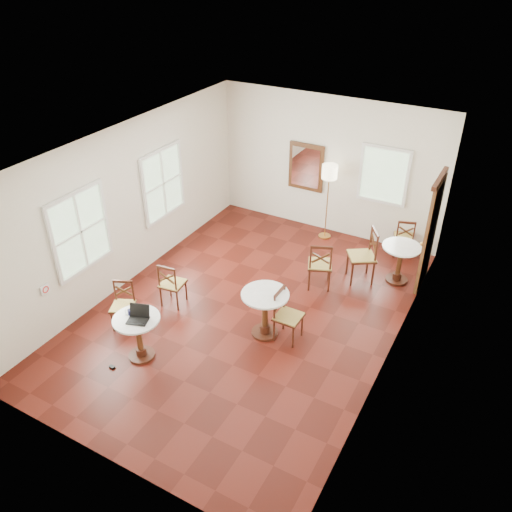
{
  "coord_description": "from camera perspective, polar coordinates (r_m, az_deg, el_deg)",
  "views": [
    {
      "loc": [
        3.63,
        -6.28,
        5.7
      ],
      "look_at": [
        0.0,
        0.3,
        1.0
      ],
      "focal_mm": 36.26,
      "sensor_mm": 36.0,
      "label": 1
    }
  ],
  "objects": [
    {
      "name": "chair_near_a",
      "position": [
        9.27,
        -9.26,
        -3.05
      ],
      "size": [
        0.45,
        0.45,
        0.88
      ],
      "rotation": [
        0.0,
        0.0,
        3.27
      ],
      "color": "#411C10",
      "rests_on": "ground"
    },
    {
      "name": "cafe_table_near",
      "position": [
        8.25,
        -12.85,
        -8.29
      ],
      "size": [
        0.72,
        0.72,
        0.76
      ],
      "color": "#411C10",
      "rests_on": "ground"
    },
    {
      "name": "ground",
      "position": [
        9.23,
        -0.9,
        -6.14
      ],
      "size": [
        7.0,
        7.0,
        0.0
      ],
      "primitive_type": "plane",
      "color": "#4F140D",
      "rests_on": "ground"
    },
    {
      "name": "chair_back_a",
      "position": [
        11.0,
        16.0,
        2.02
      ],
      "size": [
        0.5,
        0.5,
        0.86
      ],
      "rotation": [
        0.0,
        0.0,
        3.46
      ],
      "color": "#411C10",
      "rests_on": "ground"
    },
    {
      "name": "chair_mid_a",
      "position": [
        9.66,
        7.07,
        -0.95
      ],
      "size": [
        0.59,
        0.59,
        0.97
      ],
      "rotation": [
        0.0,
        0.0,
        3.53
      ],
      "color": "#411C10",
      "rests_on": "ground"
    },
    {
      "name": "chair_mid_b",
      "position": [
        8.42,
        3.46,
        -6.6
      ],
      "size": [
        0.42,
        0.42,
        0.91
      ],
      "rotation": [
        0.0,
        0.0,
        1.56
      ],
      "color": "#411C10",
      "rests_on": "ground"
    },
    {
      "name": "cafe_table_back",
      "position": [
        10.12,
        15.58,
        -0.38
      ],
      "size": [
        0.73,
        0.73,
        0.77
      ],
      "color": "#411C10",
      "rests_on": "ground"
    },
    {
      "name": "chair_back_b",
      "position": [
        9.97,
        11.73,
        0.03
      ],
      "size": [
        0.68,
        0.68,
        1.07
      ],
      "rotation": [
        0.0,
        0.0,
        -1.0
      ],
      "color": "#411C10",
      "rests_on": "ground"
    },
    {
      "name": "water_glass",
      "position": [
        8.14,
        -14.07,
        -6.08
      ],
      "size": [
        0.05,
        0.05,
        0.09
      ],
      "primitive_type": "cylinder",
      "color": "white",
      "rests_on": "cafe_table_near"
    },
    {
      "name": "laptop",
      "position": [
        8.01,
        -12.82,
        -6.48
      ],
      "size": [
        0.37,
        0.34,
        0.22
      ],
      "rotation": [
        0.0,
        0.0,
        0.33
      ],
      "color": "black",
      "rests_on": "cafe_table_near"
    },
    {
      "name": "mouse",
      "position": [
        7.9,
        -12.55,
        -7.41
      ],
      "size": [
        0.1,
        0.07,
        0.03
      ],
      "primitive_type": "ellipsoid",
      "rotation": [
        0.0,
        0.0,
        0.24
      ],
      "color": "black",
      "rests_on": "cafe_table_near"
    },
    {
      "name": "power_adapter",
      "position": [
        8.46,
        -15.6,
        -11.71
      ],
      "size": [
        0.09,
        0.05,
        0.03
      ],
      "primitive_type": "cube",
      "color": "black",
      "rests_on": "ground"
    },
    {
      "name": "floor_lamp",
      "position": [
        10.92,
        8.09,
        8.64
      ],
      "size": [
        0.33,
        0.33,
        1.68
      ],
      "color": "#BF8C3F",
      "rests_on": "ground"
    },
    {
      "name": "navy_mug",
      "position": [
        8.13,
        -13.7,
        -6.05
      ],
      "size": [
        0.11,
        0.07,
        0.09
      ],
      "color": "black",
      "rests_on": "cafe_table_near"
    },
    {
      "name": "chair_near_b",
      "position": [
        8.97,
        -14.45,
        -5.3
      ],
      "size": [
        0.51,
        0.51,
        0.83
      ],
      "rotation": [
        0.0,
        0.0,
        0.42
      ],
      "color": "#411C10",
      "rests_on": "ground"
    },
    {
      "name": "room_shell",
      "position": [
        8.43,
        -0.45,
        5.15
      ],
      "size": [
        5.02,
        7.02,
        3.01
      ],
      "color": "silver",
      "rests_on": "ground"
    },
    {
      "name": "cafe_table_mid",
      "position": [
        8.45,
        1.0,
        -5.89
      ],
      "size": [
        0.78,
        0.78,
        0.82
      ],
      "color": "#411C10",
      "rests_on": "ground"
    }
  ]
}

